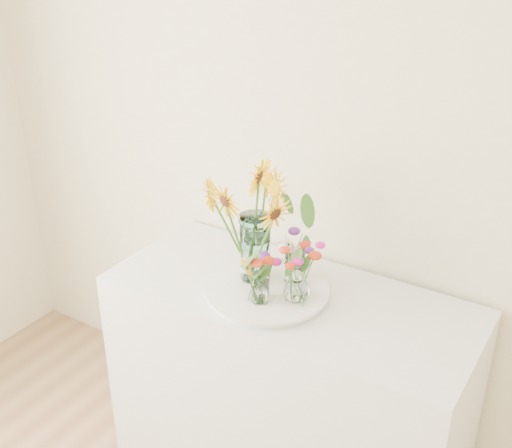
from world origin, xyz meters
name	(u,v)px	position (x,y,z in m)	size (l,w,h in m)	color
counter	(288,388)	(-0.20, 1.93, 0.45)	(1.40, 0.60, 0.90)	white
tray	(267,292)	(-0.27, 1.88, 0.91)	(0.44, 0.44, 0.03)	white
mason_jar	(255,248)	(-0.35, 1.92, 1.06)	(0.11, 0.11, 0.26)	#A1D7D3
sunflower_bouquet	(255,222)	(-0.35, 1.92, 1.17)	(0.55, 0.55, 0.48)	#F2B505
small_vase_a	(260,288)	(-0.24, 1.79, 0.98)	(0.07, 0.07, 0.11)	white
wildflower_posy_a	(260,277)	(-0.24, 1.79, 1.03)	(0.19, 0.19, 0.20)	red
small_vase_b	(297,283)	(-0.14, 1.87, 0.99)	(0.10, 0.10, 0.14)	white
wildflower_posy_b	(297,272)	(-0.14, 1.87, 1.04)	(0.23, 0.23, 0.23)	red
small_vase_c	(295,267)	(-0.21, 1.98, 0.99)	(0.07, 0.07, 0.13)	white
wildflower_posy_c	(295,256)	(-0.21, 1.98, 1.03)	(0.18, 0.18, 0.22)	red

